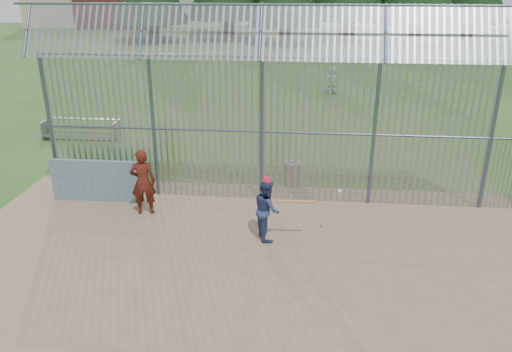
# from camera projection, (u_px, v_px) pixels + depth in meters

# --- Properties ---
(ground) EXTENTS (120.00, 120.00, 0.00)m
(ground) POSITION_uv_depth(u_px,v_px,m) (247.00, 264.00, 11.01)
(ground) COLOR #2D511E
(ground) RESTS_ON ground
(dirt_infield) EXTENTS (14.00, 10.00, 0.02)m
(dirt_infield) POSITION_uv_depth(u_px,v_px,m) (244.00, 276.00, 10.54)
(dirt_infield) COLOR #756047
(dirt_infield) RESTS_ON ground
(dugout_wall) EXTENTS (2.50, 0.12, 1.20)m
(dugout_wall) POSITION_uv_depth(u_px,v_px,m) (95.00, 181.00, 13.89)
(dugout_wall) COLOR #38566B
(dugout_wall) RESTS_ON dirt_infield
(batter) EXTENTS (0.77, 0.87, 1.48)m
(batter) POSITION_uv_depth(u_px,v_px,m) (267.00, 209.00, 11.85)
(batter) COLOR navy
(batter) RESTS_ON dirt_infield
(onlooker) EXTENTS (0.72, 0.55, 1.78)m
(onlooker) POSITION_uv_depth(u_px,v_px,m) (143.00, 182.00, 13.04)
(onlooker) COLOR maroon
(onlooker) RESTS_ON dirt_infield
(bg_kid_standing) EXTENTS (0.86, 0.79, 1.47)m
(bg_kid_standing) POSITION_uv_depth(u_px,v_px,m) (332.00, 80.00, 26.88)
(bg_kid_standing) COLOR gray
(bg_kid_standing) RESTS_ON ground
(bg_kid_seated) EXTENTS (0.56, 0.31, 0.90)m
(bg_kid_seated) POSITION_uv_depth(u_px,v_px,m) (332.00, 89.00, 26.05)
(bg_kid_seated) COLOR slate
(bg_kid_seated) RESTS_ON ground
(batting_gear) EXTENTS (1.85, 0.32, 0.58)m
(batting_gear) POSITION_uv_depth(u_px,v_px,m) (276.00, 186.00, 11.57)
(batting_gear) COLOR red
(batting_gear) RESTS_ON ground
(trash_can) EXTENTS (0.56, 0.56, 0.82)m
(trash_can) POSITION_uv_depth(u_px,v_px,m) (293.00, 174.00, 15.05)
(trash_can) COLOR gray
(trash_can) RESTS_ON ground
(bleacher) EXTENTS (3.00, 0.95, 0.72)m
(bleacher) POSITION_uv_depth(u_px,v_px,m) (81.00, 128.00, 19.45)
(bleacher) COLOR slate
(bleacher) RESTS_ON ground
(backstop_fence) EXTENTS (20.09, 0.81, 5.30)m
(backstop_fence) POSITION_uv_depth(u_px,v_px,m) (330.00, 121.00, 13.14)
(backstop_fence) COLOR #47566B
(backstop_fence) RESTS_ON ground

